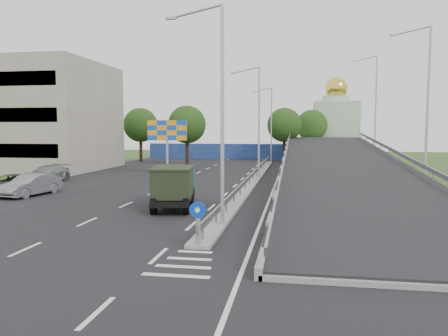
% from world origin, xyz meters
% --- Properties ---
extents(ground, '(160.00, 160.00, 0.00)m').
position_xyz_m(ground, '(0.00, 0.00, 0.00)').
color(ground, '#2D4C1E').
rests_on(ground, ground).
extents(road_surface, '(26.00, 90.00, 0.04)m').
position_xyz_m(road_surface, '(-3.00, 20.00, 0.00)').
color(road_surface, black).
rests_on(road_surface, ground).
extents(parking_strip, '(8.00, 90.00, 0.05)m').
position_xyz_m(parking_strip, '(-16.00, 20.00, 0.00)').
color(parking_strip, black).
rests_on(parking_strip, ground).
extents(median, '(1.00, 44.00, 0.20)m').
position_xyz_m(median, '(0.00, 24.00, 0.10)').
color(median, gray).
rests_on(median, ground).
extents(overpass_ramp, '(10.00, 50.00, 3.50)m').
position_xyz_m(overpass_ramp, '(7.50, 24.00, 1.75)').
color(overpass_ramp, gray).
rests_on(overpass_ramp, ground).
extents(median_guardrail, '(0.09, 44.00, 0.71)m').
position_xyz_m(median_guardrail, '(0.00, 24.00, 0.75)').
color(median_guardrail, gray).
rests_on(median_guardrail, median).
extents(sign_bollard, '(0.64, 0.23, 1.67)m').
position_xyz_m(sign_bollard, '(0.00, 2.17, 1.03)').
color(sign_bollard, black).
rests_on(sign_bollard, median).
extents(lamp_post_near, '(2.74, 0.18, 10.08)m').
position_xyz_m(lamp_post_near, '(0.11, 6.00, 5.81)').
color(lamp_post_near, '#B2B5B7').
rests_on(lamp_post_near, median).
extents(lamp_post_mid, '(2.74, 0.18, 10.08)m').
position_xyz_m(lamp_post_mid, '(0.11, 26.00, 5.81)').
color(lamp_post_mid, '#B2B5B7').
rests_on(lamp_post_mid, median).
extents(lamp_post_far, '(2.74, 0.18, 10.08)m').
position_xyz_m(lamp_post_far, '(0.11, 46.00, 5.81)').
color(lamp_post_far, '#B2B5B7').
rests_on(lamp_post_far, median).
extents(beige_building, '(24.00, 14.00, 12.00)m').
position_xyz_m(beige_building, '(-30.00, 32.00, 6.00)').
color(beige_building, gray).
rests_on(beige_building, ground).
extents(blue_wall, '(30.00, 0.50, 2.40)m').
position_xyz_m(blue_wall, '(-4.00, 52.00, 1.20)').
color(blue_wall, navy).
rests_on(blue_wall, ground).
extents(church, '(7.00, 7.00, 13.80)m').
position_xyz_m(church, '(10.00, 60.00, 5.31)').
color(church, '#B2CCAD').
rests_on(church, ground).
extents(billboard, '(4.00, 0.24, 5.50)m').
position_xyz_m(billboard, '(-9.00, 28.00, 4.19)').
color(billboard, '#B2B5B7').
rests_on(billboard, ground).
extents(tree_left_mid, '(4.80, 4.80, 7.60)m').
position_xyz_m(tree_left_mid, '(-10.00, 40.00, 5.18)').
color(tree_left_mid, black).
rests_on(tree_left_mid, ground).
extents(tree_median_far, '(4.80, 4.80, 7.60)m').
position_xyz_m(tree_median_far, '(2.00, 48.00, 5.18)').
color(tree_median_far, black).
rests_on(tree_median_far, ground).
extents(tree_left_far, '(4.80, 4.80, 7.60)m').
position_xyz_m(tree_left_far, '(-18.00, 45.00, 5.18)').
color(tree_left_far, black).
rests_on(tree_left_far, ground).
extents(tree_ramp_far, '(4.80, 4.80, 7.60)m').
position_xyz_m(tree_ramp_far, '(6.00, 55.00, 5.18)').
color(tree_ramp_far, black).
rests_on(tree_ramp_far, ground).
extents(dump_truck, '(2.92, 5.87, 2.47)m').
position_xyz_m(dump_truck, '(-3.37, 10.74, 1.37)').
color(dump_truck, black).
rests_on(dump_truck, ground).
extents(parked_car_b, '(2.33, 4.84, 1.53)m').
position_xyz_m(parked_car_b, '(-14.41, 13.48, 0.76)').
color(parked_car_b, gray).
rests_on(parked_car_b, ground).
extents(parked_car_c, '(2.55, 5.12, 1.39)m').
position_xyz_m(parked_car_c, '(-16.30, 14.00, 0.70)').
color(parked_car_c, '#37373D').
rests_on(parked_car_c, ground).
extents(parked_car_d, '(2.10, 5.13, 1.48)m').
position_xyz_m(parked_car_d, '(-17.46, 20.44, 0.74)').
color(parked_car_d, gray).
rests_on(parked_car_d, ground).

